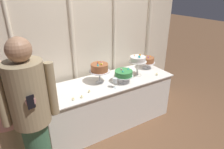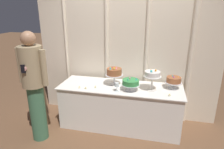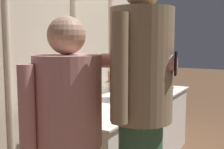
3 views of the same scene
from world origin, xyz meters
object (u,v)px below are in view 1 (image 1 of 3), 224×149
Objects in this scene: tealight_far_left at (73,99)px; cake_display_midleft at (124,74)px; tealight_far_right at (157,74)px; cake_display_rightmost at (147,61)px; tealight_near_left at (82,97)px; cake_display_leftmost at (99,68)px; tealight_near_right at (89,92)px; cake_table at (108,103)px; guest_girl_blue_dress at (8,120)px; wine_glass at (115,81)px; cake_display_midright at (138,60)px; guest_man_pink_jacket at (33,119)px.

cake_display_midleft is at bearing 6.36° from tealight_far_left.
tealight_far_right reaches higher than tealight_far_left.
cake_display_rightmost is 1.48m from tealight_near_left.
cake_display_rightmost is at bearing 12.61° from tealight_far_left.
cake_display_midleft is at bearing -29.91° from cake_display_leftmost.
cake_display_leftmost is 9.18× the size of tealight_near_right.
tealight_far_left is (-0.67, -0.23, 0.40)m from cake_table.
tealight_far_left is 0.27m from tealight_near_right.
cake_table is 1.53m from guest_girl_blue_dress.
cake_table is 14.13× the size of wine_glass.
cake_display_rightmost is 6.90× the size of tealight_far_right.
tealight_far_right is (0.28, -0.17, -0.25)m from cake_display_midright.
guest_man_pink_jacket is (-2.11, -0.77, 0.05)m from cake_display_rightmost.
guest_man_pink_jacket is (-1.42, -0.52, 0.06)m from cake_display_midleft.
cake_display_midright is 1.13m from tealight_near_left.
cake_display_leftmost is at bearing 33.67° from tealight_near_left.
cake_table is 0.59m from tealight_near_right.
wine_glass is 1.43m from guest_girl_blue_dress.
wine_glass is at bearing 3.59° from guest_girl_blue_dress.
tealight_far_right is 2.26m from guest_girl_blue_dress.
tealight_near_left is at bearing 5.04° from guest_girl_blue_dress.
tealight_far_left is 1.48m from tealight_far_right.
cake_display_midright is 0.40m from cake_display_rightmost.
cake_display_rightmost is at bearing 20.10° from guest_man_pink_jacket.
tealight_far_right is at bearing 0.49° from tealight_far_left.
tealight_near_right is 0.98m from guest_man_pink_jacket.
tealight_far_right reaches higher than tealight_near_left.
cake_display_midleft is 1.65m from guest_girl_blue_dress.
tealight_far_left is 0.12m from tealight_near_left.
guest_girl_blue_dress is (-1.44, -0.31, 0.43)m from cake_table.
tealight_near_left is 0.03× the size of guest_man_pink_jacket.
cake_table is 0.94m from tealight_far_right.
tealight_near_right is (-1.29, -0.28, -0.13)m from cake_display_rightmost.
tealight_near_left is at bearing -172.23° from cake_display_midleft.
guest_man_pink_jacket reaches higher than cake_display_rightmost.
guest_girl_blue_dress is at bearing -169.50° from cake_display_rightmost.
guest_man_pink_jacket reaches higher than tealight_far_left.
cake_display_leftmost is 0.66m from cake_display_midright.
guest_girl_blue_dress is (-0.89, -0.08, 0.03)m from tealight_near_left.
guest_girl_blue_dress reaches higher than cake_display_leftmost.
wine_glass is at bearing -94.56° from cake_table.
cake_display_midright is 1.87m from guest_man_pink_jacket.
cake_display_midleft is 1.52m from guest_man_pink_jacket.
cake_display_midright reaches higher than tealight_far_left.
cake_display_midleft is 6.83× the size of tealight_far_left.
cake_display_leftmost is 7.91× the size of tealight_far_left.
tealight_far_left is 1.10× the size of tealight_far_right.
tealight_far_left is (-1.20, -0.19, -0.26)m from cake_display_midright.
cake_display_midright is 2.00m from guest_girl_blue_dress.
guest_man_pink_jacket is at bearing -167.90° from tealight_far_right.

